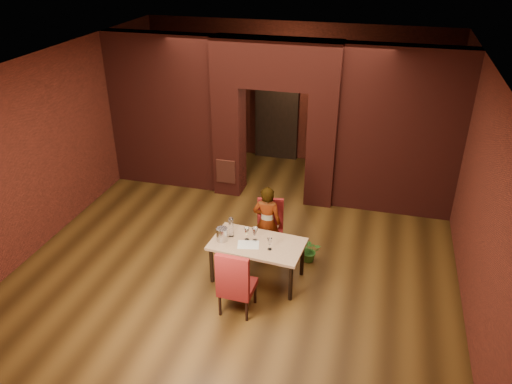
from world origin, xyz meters
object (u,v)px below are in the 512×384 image
Objects in this scene: chair_far at (270,229)px; wine_glass_c at (270,244)px; person_seated at (267,222)px; wine_glass_a at (247,234)px; wine_bucket at (222,234)px; dining_table at (257,261)px; water_bottle at (231,227)px; chair_near at (237,280)px; wine_glass_b at (255,234)px; potted_plant at (310,250)px.

chair_far is 4.95× the size of wine_glass_c.
person_seated is 0.65m from wine_glass_a.
wine_bucket is (-0.53, -0.73, 0.12)m from person_seated.
wine_glass_a is (-0.17, -0.61, 0.12)m from person_seated.
water_bottle is at bearing 174.53° from dining_table.
chair_near reaches higher than wine_glass_b.
dining_table is 6.21× the size of wine_glass_b.
wine_glass_a is at bearing -7.55° from water_bottle.
person_seated is 3.86× the size of water_bottle.
wine_bucket is 0.19m from water_bottle.
wine_glass_b is (-0.04, -0.60, 0.13)m from person_seated.
person_seated reaches higher than dining_table.
wine_glass_a is 0.97× the size of wine_bucket.
chair_near is 4.61× the size of wine_glass_b.
chair_far is 1.50m from chair_near.
wine_glass_b is at bearing 85.07° from person_seated.
wine_glass_a is at bearing -81.46° from chair_near.
potted_plant is (1.17, 0.60, -0.63)m from water_bottle.
person_seated is 6.67× the size of wine_glass_c.
chair_near is at bearing 86.02° from person_seated.
wine_glass_c is (0.24, -0.78, 0.11)m from person_seated.
water_bottle is (-0.47, -0.64, 0.35)m from chair_far.
wine_glass_c reaches higher than potted_plant.
wine_bucket is at bearing 176.41° from wine_glass_c.
wine_glass_a is 0.38m from wine_bucket.
chair_far reaches higher than dining_table.
wine_glass_a is at bearing -116.59° from chair_far.
wine_glass_b is 1.06× the size of wine_bucket.
water_bottle is at bearing 163.49° from wine_glass_c.
wine_bucket is 1.58m from potted_plant.
wine_glass_b reaches higher than wine_glass_c.
wine_glass_b is (0.13, 0.01, 0.01)m from wine_glass_a.
wine_bucket is (-0.77, 0.05, 0.01)m from wine_glass_c.
chair_far reaches higher than wine_bucket.
wine_glass_c is at bearing -121.88° from potted_plant.
dining_table is 0.48m from wine_glass_a.
chair_near is at bearing -83.46° from wine_glass_a.
wine_glass_b is at bearing 3.15° from wine_glass_a.
chair_near is 0.88m from wine_bucket.
potted_plant is at bearing -178.85° from person_seated.
potted_plant is at bearing 27.32° from water_bottle.
dining_table is 0.68m from water_bottle.
wine_glass_c is at bearing 105.91° from person_seated.
dining_table is at bearing 90.06° from person_seated.
water_bottle is 0.84× the size of potted_plant.
chair_far is at bearing 177.17° from potted_plant.
person_seated is at bearing 86.04° from wine_glass_b.
wine_glass_a is 0.52× the size of potted_plant.
chair_far is 2.86× the size of water_bottle.
wine_glass_b is 0.51m from wine_bucket.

